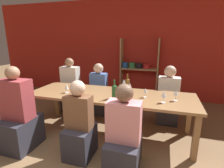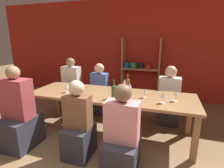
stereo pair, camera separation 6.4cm
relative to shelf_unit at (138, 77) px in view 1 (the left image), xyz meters
name	(u,v)px [view 1 (the left image)]	position (x,y,z in m)	size (l,w,h in m)	color
wall_back_red	(133,49)	(-0.19, 0.20, 0.74)	(8.80, 0.06, 2.70)	red
shelf_unit	(138,77)	(0.00, 0.00, 0.00)	(1.02, 0.30, 1.65)	tan
dining_table	(110,98)	(-0.18, -2.01, 0.04)	(2.81, 0.92, 0.73)	olive
wine_bottle_green	(114,91)	(-0.06, -2.19, 0.23)	(0.08, 0.08, 0.30)	#1E4C23
wine_bottle_dark	(127,84)	(0.06, -1.73, 0.24)	(0.08, 0.08, 0.31)	brown
wine_glass_white_a	(67,87)	(-0.93, -2.16, 0.22)	(0.07, 0.07, 0.15)	white
wine_glass_empty_a	(124,82)	(-0.04, -1.61, 0.24)	(0.07, 0.07, 0.18)	white
wine_glass_white_b	(176,93)	(0.87, -2.04, 0.23)	(0.07, 0.07, 0.16)	white
wine_glass_white_c	(130,86)	(0.12, -1.83, 0.23)	(0.07, 0.07, 0.17)	white
wine_glass_red_a	(145,91)	(0.41, -2.01, 0.22)	(0.06, 0.06, 0.15)	white
wine_glass_empty_b	(164,95)	(0.69, -2.18, 0.24)	(0.07, 0.07, 0.17)	white
cell_phone	(116,89)	(-0.16, -1.71, 0.12)	(0.15, 0.16, 0.01)	#1E2338
person_near_a	(19,120)	(-1.37, -2.81, -0.16)	(0.44, 0.55, 1.27)	#2D2D38
person_far_a	(99,95)	(-0.69, -1.23, -0.19)	(0.36, 0.45, 1.13)	#2D2D38
person_near_b	(80,129)	(-0.40, -2.74, -0.20)	(0.36, 0.45, 1.12)	#2D2D38
person_far_b	(168,101)	(0.78, -1.24, -0.20)	(0.41, 0.51, 1.14)	#2D2D38
person_near_c	(123,139)	(0.24, -2.81, -0.20)	(0.42, 0.52, 1.13)	#2D2D38
person_far_c	(71,91)	(-1.39, -1.24, -0.17)	(0.40, 0.50, 1.22)	#2D2D38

